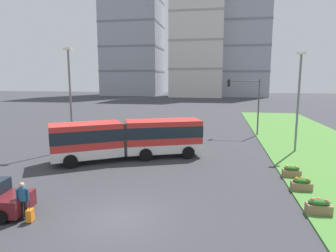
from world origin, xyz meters
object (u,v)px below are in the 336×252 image
at_px(pedestrian_crossing, 23,198).
at_px(streetlight_median, 298,98).
at_px(traffic_light_far_right, 248,97).
at_px(rolling_suitcase, 30,215).
at_px(articulated_bus, 129,138).
at_px(flower_planter_1, 302,184).
at_px(flower_planter_0, 319,206).
at_px(apartment_tower_westcentre, 197,30).
at_px(car_white_van, 123,130).
at_px(apartment_tower_centre, 240,36).
at_px(streetlight_left, 70,95).
at_px(apartment_tower_west, 133,26).
at_px(flower_planter_2, 292,171).

bearing_deg(pedestrian_crossing, streetlight_median, 45.33).
bearing_deg(streetlight_median, traffic_light_far_right, 115.05).
bearing_deg(rolling_suitcase, articulated_bus, 84.12).
bearing_deg(streetlight_median, flower_planter_1, -101.20).
xyz_separation_m(flower_planter_0, apartment_tower_westcentre, (-13.10, 94.63, 23.23)).
distance_m(flower_planter_0, traffic_light_far_right, 20.43).
xyz_separation_m(streetlight_median, apartment_tower_westcentre, (-15.00, 82.04, 18.97)).
height_order(articulated_bus, traffic_light_far_right, traffic_light_far_right).
distance_m(car_white_van, traffic_light_far_right, 14.42).
relative_size(pedestrian_crossing, apartment_tower_centre, 0.04).
xyz_separation_m(car_white_van, apartment_tower_westcentre, (2.02, 78.07, 22.90)).
height_order(articulated_bus, rolling_suitcase, articulated_bus).
xyz_separation_m(flower_planter_1, streetlight_median, (1.90, 9.60, 4.27)).
height_order(streetlight_left, apartment_tower_west, apartment_tower_west).
height_order(flower_planter_1, apartment_tower_centre, apartment_tower_centre).
xyz_separation_m(streetlight_left, apartment_tower_westcentre, (4.48, 84.67, 18.74)).
xyz_separation_m(flower_planter_0, streetlight_median, (1.90, 12.59, 4.27)).
relative_size(flower_planter_2, streetlight_median, 0.13).
distance_m(car_white_van, streetlight_median, 17.92).
relative_size(rolling_suitcase, streetlight_left, 0.11).
relative_size(streetlight_left, apartment_tower_west, 0.17).
bearing_deg(streetlight_median, pedestrian_crossing, -134.67).
distance_m(rolling_suitcase, apartment_tower_west, 111.50).
bearing_deg(streetlight_left, flower_planter_1, -21.62).
bearing_deg(flower_planter_1, streetlight_median, 78.80).
bearing_deg(pedestrian_crossing, rolling_suitcase, -23.96).
bearing_deg(flower_planter_2, car_white_van, 143.53).
bearing_deg(flower_planter_0, car_white_van, 132.40).
xyz_separation_m(streetlight_median, apartment_tower_west, (-40.98, 89.44, 22.38)).
xyz_separation_m(flower_planter_1, apartment_tower_westcentre, (-13.10, 91.63, 23.23)).
bearing_deg(flower_planter_0, apartment_tower_centre, 88.86).
distance_m(rolling_suitcase, flower_planter_2, 15.33).
distance_m(pedestrian_crossing, traffic_light_far_right, 25.83).
height_order(flower_planter_1, streetlight_median, streetlight_median).
distance_m(flower_planter_0, streetlight_left, 20.70).
distance_m(pedestrian_crossing, flower_planter_1, 14.51).
bearing_deg(car_white_van, pedestrian_crossing, -84.62).
bearing_deg(pedestrian_crossing, apartment_tower_centre, 81.49).
height_order(streetlight_median, apartment_tower_centre, apartment_tower_centre).
relative_size(flower_planter_2, streetlight_left, 0.12).
bearing_deg(apartment_tower_centre, traffic_light_far_right, -92.56).
bearing_deg(pedestrian_crossing, apartment_tower_west, 103.82).
height_order(rolling_suitcase, traffic_light_far_right, traffic_light_far_right).
height_order(streetlight_median, apartment_tower_westcentre, apartment_tower_westcentre).
bearing_deg(rolling_suitcase, flower_planter_0, 13.08).
xyz_separation_m(rolling_suitcase, flower_planter_0, (12.85, 2.98, 0.11)).
relative_size(flower_planter_0, streetlight_median, 0.13).
height_order(flower_planter_2, traffic_light_far_right, traffic_light_far_right).
distance_m(pedestrian_crossing, rolling_suitcase, 0.85).
bearing_deg(flower_planter_2, flower_planter_1, -90.00).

